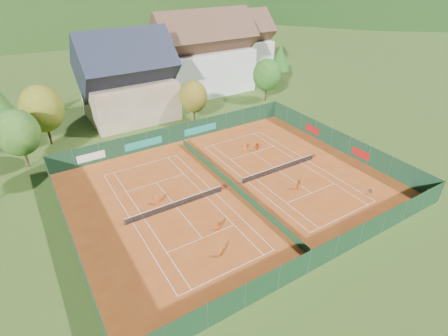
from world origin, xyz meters
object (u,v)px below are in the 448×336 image
chalet (128,83)px  player_right_near (298,185)px  player_left_far (157,200)px  player_left_mid (219,226)px  player_right_far_a (245,147)px  hotel_block_a (204,58)px  player_left_near (221,252)px  hotel_block_b (237,47)px  ball_hopper (370,191)px  player_right_far_b (257,147)px

chalet → player_right_near: bearing=-73.9°
player_left_far → player_left_mid: bearing=108.0°
player_right_far_a → player_left_mid: bearing=51.9°
hotel_block_a → player_right_far_a: 30.38m
player_left_near → player_right_near: size_ratio=0.97×
player_left_mid → player_left_far: bearing=152.4°
hotel_block_b → player_right_far_a: bearing=-121.9°
player_left_far → hotel_block_a: bearing=-135.0°
player_left_near → ball_hopper: bearing=-23.9°
hotel_block_a → player_right_near: size_ratio=15.82×
player_left_far → ball_hopper: bearing=144.4°
hotel_block_a → player_right_far_a: (-8.64, -28.34, -6.70)m
hotel_block_b → player_right_far_a: hotel_block_b is taller
player_right_far_a → player_left_near: bearing=54.5°
chalet → player_left_far: chalet is taller
player_left_mid → player_right_far_a: bearing=83.0°
hotel_block_b → player_right_near: bearing=-115.2°
player_right_near → player_left_mid: bearing=162.5°
hotel_block_b → ball_hopper: size_ratio=21.60×
hotel_block_b → player_right_far_b: size_ratio=12.70×
player_right_far_a → hotel_block_b: bearing=-116.7°
hotel_block_b → player_left_mid: 62.03m
ball_hopper → chalet: bearing=112.7°
ball_hopper → player_right_near: size_ratio=0.59×
hotel_block_a → player_right_far_a: bearing=-107.0°
player_right_far_a → hotel_block_a: bearing=-101.7°
player_left_mid → player_right_far_b: size_ratio=0.89×
hotel_block_b → player_right_near: size_ratio=12.66×
player_left_near → player_right_near: bearing=-3.0°
hotel_block_b → player_left_near: size_ratio=13.01×
ball_hopper → player_right_near: 9.06m
player_left_mid → player_left_far: size_ratio=0.89×
hotel_block_a → player_left_far: hotel_block_a is taller
hotel_block_a → ball_hopper: size_ratio=27.00×
player_left_near → player_left_far: 11.75m
player_left_mid → chalet: bearing=121.9°
ball_hopper → player_right_far_b: 18.00m
chalet → player_right_far_b: (11.86, -23.37, -5.94)m
player_right_near → player_right_far_a: (0.32, 12.47, -0.00)m
hotel_block_a → player_left_near: hotel_block_a is taller
chalet → player_right_far_a: chalet is taller
player_left_far → player_right_near: size_ratio=1.00×
hotel_block_a → player_right_far_b: bearing=-103.7°
player_right_far_a → player_left_far: bearing=24.3°
player_right_near → player_right_far_a: bearing=64.4°
hotel_block_b → player_left_near: (-37.72, -53.82, -5.96)m
hotel_block_a → player_right_near: (-8.96, -40.81, -6.70)m
player_left_near → player_left_far: size_ratio=0.98×
player_right_far_a → player_right_near: bearing=93.8°
chalet → player_right_far_b: 26.88m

